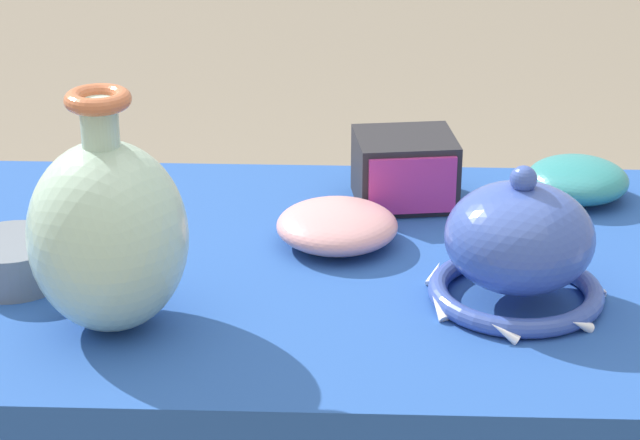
% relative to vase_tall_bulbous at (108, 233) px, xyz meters
% --- Properties ---
extents(display_table, '(1.34, 0.65, 0.75)m').
position_rel_vase_tall_bulbous_xyz_m(display_table, '(0.16, 0.14, -0.19)').
color(display_table, brown).
rests_on(display_table, ground_plane).
extents(vase_tall_bulbous, '(0.17, 0.17, 0.26)m').
position_rel_vase_tall_bulbous_xyz_m(vase_tall_bulbous, '(0.00, 0.00, 0.00)').
color(vase_tall_bulbous, '#A8CCB7').
rests_on(vase_tall_bulbous, display_table).
extents(vase_dome_bell, '(0.20, 0.21, 0.16)m').
position_rel_vase_tall_bulbous_xyz_m(vase_dome_bell, '(0.44, 0.07, -0.04)').
color(vase_dome_bell, '#3851A8').
rests_on(vase_dome_bell, display_table).
extents(mosaic_tile_box, '(0.14, 0.13, 0.09)m').
position_rel_vase_tall_bulbous_xyz_m(mosaic_tile_box, '(0.32, 0.35, -0.06)').
color(mosaic_tile_box, '#232328').
rests_on(mosaic_tile_box, display_table).
extents(bowl_shallow_rose, '(0.15, 0.15, 0.05)m').
position_rel_vase_tall_bulbous_xyz_m(bowl_shallow_rose, '(0.23, 0.22, -0.08)').
color(bowl_shallow_rose, '#D19399').
rests_on(bowl_shallow_rose, display_table).
extents(bowl_shallow_teal, '(0.13, 0.13, 0.05)m').
position_rel_vase_tall_bulbous_xyz_m(bowl_shallow_teal, '(0.55, 0.37, -0.08)').
color(bowl_shallow_teal, teal).
rests_on(bowl_shallow_teal, display_table).
extents(pot_squat_slate, '(0.12, 0.12, 0.05)m').
position_rel_vase_tall_bulbous_xyz_m(pot_squat_slate, '(-0.13, 0.10, -0.08)').
color(pot_squat_slate, slate).
rests_on(pot_squat_slate, display_table).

